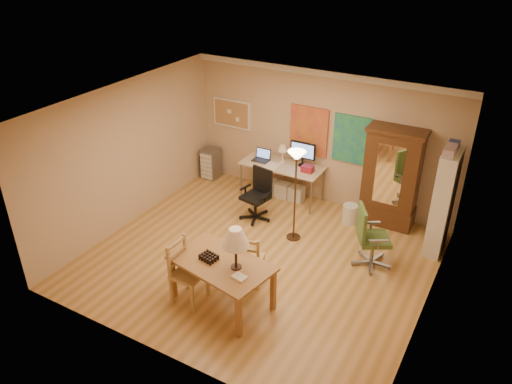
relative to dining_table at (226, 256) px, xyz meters
The scene contains 16 objects.
floor 1.53m from the dining_table, 97.44° to the left, with size 5.50×5.50×0.00m, color #A9793C.
crown_molding 4.10m from the dining_table, 92.50° to the left, with size 5.50×0.08×0.12m, color white.
corkboard 4.36m from the dining_table, 120.82° to the left, with size 0.90×0.04×0.62m, color #AA8650.
art_panel_left 3.77m from the dining_table, 96.34° to the left, with size 0.80×0.04×1.00m, color gold.
art_panel_right 3.78m from the dining_table, 82.49° to the left, with size 0.75×0.04×0.95m, color teal.
dining_table is the anchor object (origin of this frame).
ladder_chair_back 0.76m from the dining_table, 88.55° to the left, with size 0.52×0.50×0.92m.
ladder_chair_left 0.74m from the dining_table, 162.62° to the right, with size 0.45×0.47×1.01m.
torchiere_lamp 2.18m from the dining_table, 88.04° to the left, with size 0.31×0.31×1.72m.
computer_desk 3.51m from the dining_table, 102.80° to the left, with size 1.68×0.74×1.27m.
office_chair_black 2.62m from the dining_table, 109.73° to the left, with size 0.62×0.62×1.01m.
office_chair_green 2.60m from the dining_table, 52.86° to the left, with size 0.69×0.69×1.10m.
drawer_cart 4.38m from the dining_table, 127.31° to the left, with size 0.34×0.40×0.67m.
armoire 3.74m from the dining_table, 68.45° to the left, with size 1.04×0.49×1.92m.
bookshelf 3.86m from the dining_table, 51.83° to the left, with size 0.28×0.75×1.86m.
wastebin 3.31m from the dining_table, 76.13° to the left, with size 0.30×0.30×0.37m, color silver.
Camera 1 is at (3.41, -6.10, 5.08)m, focal length 35.00 mm.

